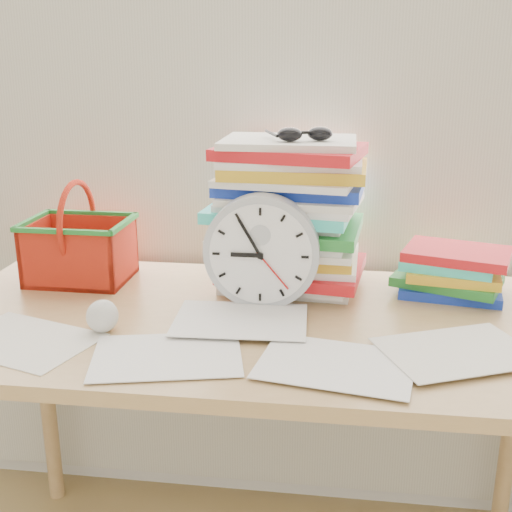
# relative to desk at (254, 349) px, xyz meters

# --- Properties ---
(curtain) EXTENTS (2.40, 0.01, 2.50)m
(curtain) POSITION_rel_desk_xyz_m (0.00, 0.38, 0.62)
(curtain) COLOR beige
(curtain) RESTS_ON room_shell
(desk) EXTENTS (1.40, 0.70, 0.75)m
(desk) POSITION_rel_desk_xyz_m (0.00, 0.00, 0.00)
(desk) COLOR tan
(desk) RESTS_ON ground
(paper_stack) EXTENTS (0.37, 0.31, 0.36)m
(paper_stack) POSITION_rel_desk_xyz_m (0.05, 0.22, 0.25)
(paper_stack) COLOR white
(paper_stack) RESTS_ON desk
(clock) EXTENTS (0.25, 0.05, 0.25)m
(clock) POSITION_rel_desk_xyz_m (0.01, 0.07, 0.20)
(clock) COLOR #B0B4BB
(clock) RESTS_ON desk
(sunglasses) EXTENTS (0.17, 0.16, 0.03)m
(sunglasses) POSITION_rel_desk_xyz_m (0.09, 0.17, 0.45)
(sunglasses) COLOR black
(sunglasses) RESTS_ON paper_stack
(book_stack) EXTENTS (0.30, 0.26, 0.11)m
(book_stack) POSITION_rel_desk_xyz_m (0.45, 0.20, 0.13)
(book_stack) COLOR white
(book_stack) RESTS_ON desk
(basket) EXTENTS (0.25, 0.20, 0.25)m
(basket) POSITION_rel_desk_xyz_m (-0.46, 0.19, 0.20)
(basket) COLOR red
(basket) RESTS_ON desk
(crumpled_ball) EXTENTS (0.07, 0.07, 0.07)m
(crumpled_ball) POSITION_rel_desk_xyz_m (-0.30, -0.11, 0.11)
(crumpled_ball) COLOR silver
(crumpled_ball) RESTS_ON desk
(scattered_papers) EXTENTS (1.26, 0.42, 0.02)m
(scattered_papers) POSITION_rel_desk_xyz_m (0.00, 0.00, 0.08)
(scattered_papers) COLOR white
(scattered_papers) RESTS_ON desk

